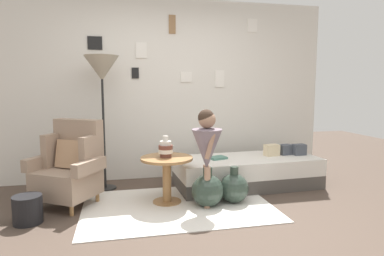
% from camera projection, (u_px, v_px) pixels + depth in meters
% --- Properties ---
extents(ground_plane, '(12.00, 12.00, 0.00)m').
position_uv_depth(ground_plane, '(198.00, 228.00, 3.20)').
color(ground_plane, '#4C3D33').
extents(gallery_wall, '(4.80, 0.12, 2.60)m').
position_uv_depth(gallery_wall, '(167.00, 90.00, 4.93)').
color(gallery_wall, silver).
rests_on(gallery_wall, ground).
extents(rug, '(2.10, 1.43, 0.01)m').
position_uv_depth(rug, '(178.00, 206.00, 3.78)').
color(rug, silver).
rests_on(rug, ground).
extents(armchair, '(0.90, 0.84, 0.97)m').
position_uv_depth(armchair, '(70.00, 167.00, 3.81)').
color(armchair, '#9E7042').
rests_on(armchair, ground).
extents(daybed, '(1.94, 0.89, 0.40)m').
position_uv_depth(daybed, '(247.00, 172.00, 4.52)').
color(daybed, '#4C4742').
rests_on(daybed, ground).
extents(pillow_head, '(0.18, 0.13, 0.15)m').
position_uv_depth(pillow_head, '(299.00, 150.00, 4.66)').
color(pillow_head, '#474C56').
rests_on(pillow_head, daybed).
extents(pillow_mid, '(0.18, 0.15, 0.14)m').
position_uv_depth(pillow_mid, '(285.00, 150.00, 4.68)').
color(pillow_mid, '#474C56').
rests_on(pillow_mid, daybed).
extents(pillow_back, '(0.21, 0.15, 0.16)m').
position_uv_depth(pillow_back, '(272.00, 150.00, 4.61)').
color(pillow_back, beige).
rests_on(pillow_back, daybed).
extents(side_table, '(0.60, 0.60, 0.54)m').
position_uv_depth(side_table, '(167.00, 170.00, 3.86)').
color(side_table, '#9E7042').
rests_on(side_table, ground).
extents(vase_striped, '(0.16, 0.16, 0.25)m').
position_uv_depth(vase_striped, '(166.00, 149.00, 3.83)').
color(vase_striped, brown).
rests_on(vase_striped, side_table).
extents(floor_lamp, '(0.44, 0.44, 1.74)m').
position_uv_depth(floor_lamp, '(102.00, 73.00, 4.26)').
color(floor_lamp, black).
rests_on(floor_lamp, ground).
extents(person_child, '(0.34, 0.34, 1.10)m').
position_uv_depth(person_child, '(207.00, 145.00, 3.68)').
color(person_child, '#A37A60').
rests_on(person_child, ground).
extents(book_on_daybed, '(0.26, 0.22, 0.03)m').
position_uv_depth(book_on_daybed, '(218.00, 158.00, 4.41)').
color(book_on_daybed, slate).
rests_on(book_on_daybed, daybed).
extents(demijohn_near, '(0.36, 0.36, 0.45)m').
position_uv_depth(demijohn_near, '(208.00, 190.00, 3.77)').
color(demijohn_near, '#2D3D33').
rests_on(demijohn_near, ground).
extents(demijohn_far, '(0.34, 0.34, 0.43)m').
position_uv_depth(demijohn_far, '(234.00, 188.00, 3.89)').
color(demijohn_far, '#2D3D33').
rests_on(demijohn_far, ground).
extents(magazine_basket, '(0.28, 0.28, 0.28)m').
position_uv_depth(magazine_basket, '(28.00, 209.00, 3.30)').
color(magazine_basket, black).
rests_on(magazine_basket, ground).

